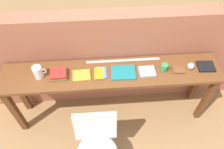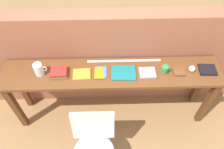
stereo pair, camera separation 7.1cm
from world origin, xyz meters
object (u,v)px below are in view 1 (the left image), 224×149
(book_open_centre, at_px, (123,72))
(magazine_cycling, at_px, (82,75))
(sports_ball_small, at_px, (191,66))
(leather_journal_brown, at_px, (178,70))
(pamphlet_pile_colourful, at_px, (101,73))
(book_stack_leftmost, at_px, (59,74))
(book_repair_rightmost, at_px, (206,66))
(mug, at_px, (164,67))
(chair_white_moulded, at_px, (96,144))
(pitcher_white, at_px, (38,72))

(book_open_centre, bearing_deg, magazine_cycling, -176.59)
(sports_ball_small, bearing_deg, leather_journal_brown, -169.24)
(pamphlet_pile_colourful, bearing_deg, book_stack_leftmost, -179.67)
(pamphlet_pile_colourful, distance_m, book_open_centre, 0.25)
(pamphlet_pile_colourful, relative_size, book_repair_rightmost, 0.98)
(book_open_centre, bearing_deg, mug, 3.36)
(magazine_cycling, height_order, book_repair_rightmost, book_repair_rightmost)
(book_stack_leftmost, xyz_separation_m, leather_journal_brown, (1.34, -0.02, -0.02))
(book_stack_leftmost, height_order, magazine_cycling, book_stack_leftmost)
(chair_white_moulded, relative_size, leather_journal_brown, 6.86)
(book_open_centre, height_order, sports_ball_small, sports_ball_small)
(magazine_cycling, distance_m, book_repair_rightmost, 1.42)
(chair_white_moulded, height_order, mug, mug)
(mug, distance_m, leather_journal_brown, 0.17)
(pitcher_white, height_order, mug, pitcher_white)
(book_stack_leftmost, relative_size, mug, 1.71)
(book_open_centre, bearing_deg, leather_journal_brown, 1.32)
(book_stack_leftmost, xyz_separation_m, magazine_cycling, (0.25, -0.01, -0.02))
(pamphlet_pile_colourful, height_order, book_repair_rightmost, book_repair_rightmost)
(pamphlet_pile_colourful, distance_m, sports_ball_small, 1.02)
(pamphlet_pile_colourful, xyz_separation_m, mug, (0.72, -0.00, 0.04))
(pitcher_white, bearing_deg, book_stack_leftmost, -2.79)
(magazine_cycling, bearing_deg, chair_white_moulded, -81.54)
(pamphlet_pile_colourful, bearing_deg, leather_journal_brown, -1.51)
(pamphlet_pile_colourful, bearing_deg, book_repair_rightmost, 0.25)
(book_open_centre, bearing_deg, pamphlet_pile_colourful, -179.81)
(magazine_cycling, height_order, sports_ball_small, sports_ball_small)
(book_stack_leftmost, bearing_deg, mug, -0.03)
(pitcher_white, height_order, book_open_centre, pitcher_white)
(mug, bearing_deg, leather_journal_brown, -7.02)
(magazine_cycling, bearing_deg, book_repair_rightmost, -1.60)
(sports_ball_small, xyz_separation_m, book_repair_rightmost, (0.18, 0.00, -0.02))
(magazine_cycling, xyz_separation_m, pamphlet_pile_colourful, (0.22, 0.02, -0.00))
(pitcher_white, bearing_deg, magazine_cycling, -3.14)
(pitcher_white, height_order, book_stack_leftmost, pitcher_white)
(magazine_cycling, distance_m, book_open_centre, 0.47)
(chair_white_moulded, xyz_separation_m, book_stack_leftmost, (-0.38, 0.67, 0.38))
(chair_white_moulded, height_order, magazine_cycling, magazine_cycling)
(leather_journal_brown, bearing_deg, chair_white_moulded, -141.91)
(pitcher_white, xyz_separation_m, book_repair_rightmost, (1.88, -0.00, -0.06))
(sports_ball_small, bearing_deg, book_stack_leftmost, -179.72)
(leather_journal_brown, bearing_deg, book_repair_rightmost, 9.30)
(book_stack_leftmost, bearing_deg, pitcher_white, 177.21)
(book_open_centre, height_order, mug, mug)
(book_open_centre, relative_size, leather_journal_brown, 2.09)
(pitcher_white, height_order, book_repair_rightmost, pitcher_white)
(book_open_centre, height_order, leather_journal_brown, leather_journal_brown)
(pitcher_white, distance_m, book_open_centre, 0.93)
(magazine_cycling, bearing_deg, mug, -1.63)
(magazine_cycling, distance_m, leather_journal_brown, 1.09)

